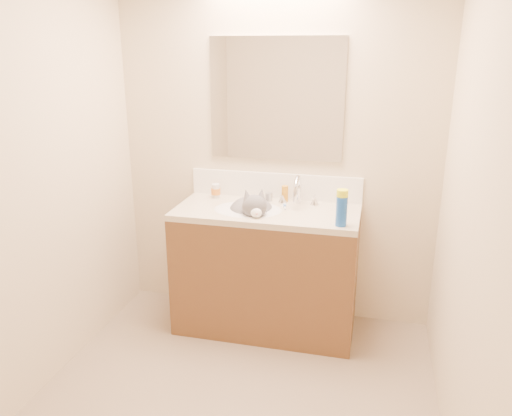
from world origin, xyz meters
The scene contains 16 objects.
room_shell centered at (0.00, 0.00, 1.49)m, with size 2.24×2.54×2.52m.
vanity_cabinet centered at (0.00, 0.97, 0.41)m, with size 1.20×0.55×0.82m, color brown.
counter_slab centered at (0.00, 0.97, 0.84)m, with size 1.20×0.55×0.04m, color #C3B699.
basin centered at (-0.12, 0.94, 0.79)m, with size 0.45×0.36×0.14m, color silver.
faucet centered at (0.18, 1.11, 0.95)m, with size 0.28×0.20×0.21m.
cat centered at (-0.10, 0.97, 0.83)m, with size 0.43×0.46×0.33m.
backsplash centered at (0.00, 1.24, 0.95)m, with size 1.20×0.02×0.18m, color white.
mirror centered at (0.00, 1.24, 1.54)m, with size 0.90×0.02×0.80m, color white.
pill_bottle centered at (-0.41, 1.15, 0.91)m, with size 0.05×0.05×0.10m, color silver.
pill_label centered at (-0.41, 1.15, 0.91)m, with size 0.07×0.07×0.04m, color orange.
silver_jar centered at (-0.03, 1.16, 0.89)m, with size 0.05×0.05×0.06m, color #B7B7BC.
amber_bottle centered at (0.08, 1.17, 0.92)m, with size 0.04×0.04×0.11m, color #BF7B16.
toothbrush centered at (0.11, 1.05, 0.86)m, with size 0.01×0.13×0.01m, color silver.
toothbrush_head centered at (0.11, 1.05, 0.87)m, with size 0.02×0.03×0.02m, color #618BCE.
spray_can centered at (0.49, 0.77, 0.95)m, with size 0.07×0.07×0.18m, color #1950B5.
spray_cap centered at (0.49, 0.77, 1.06)m, with size 0.07×0.07×0.04m, color #EEF91A.
Camera 1 is at (0.67, -2.05, 1.86)m, focal length 35.00 mm.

